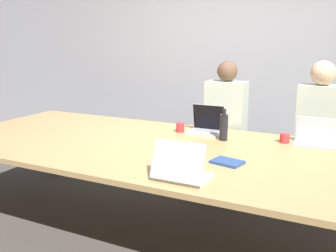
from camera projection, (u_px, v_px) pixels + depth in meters
ground_plane at (166, 230)px, 3.26m from camera, size 24.00×24.00×0.00m
curtain_wall at (236, 57)px, 4.69m from camera, size 12.00×0.06×2.80m
conference_table at (165, 152)px, 3.10m from camera, size 4.02×1.65×0.75m
laptop_near_midright at (181, 169)px, 2.33m from camera, size 0.34×0.26×0.26m
laptop_far_center at (207, 125)px, 3.54m from camera, size 0.31×0.25×0.26m
person_far_center at (225, 131)px, 3.90m from camera, size 0.40×0.24×1.41m
cup_far_center at (180, 127)px, 3.57m from camera, size 0.08×0.08×0.09m
bottle_far_center at (224, 127)px, 3.25m from camera, size 0.07×0.07×0.28m
laptop_far_right at (317, 137)px, 3.12m from camera, size 0.36×0.22×0.23m
person_far_right at (317, 138)px, 3.56m from camera, size 0.40×0.24×1.43m
cup_far_right at (285, 138)px, 3.19m from camera, size 0.08×0.08×0.08m
stapler at (179, 154)px, 2.81m from camera, size 0.07×0.15×0.05m
notebook at (227, 162)px, 2.66m from camera, size 0.24×0.20×0.02m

